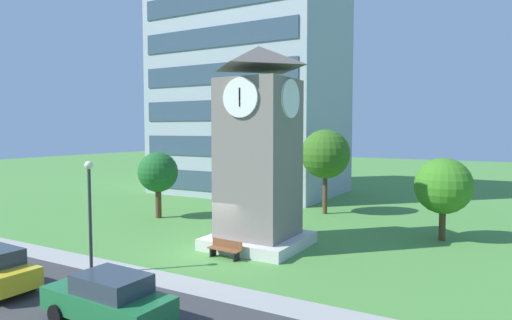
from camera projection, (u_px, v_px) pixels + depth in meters
ground_plane at (210, 254)px, 22.29m from camera, size 160.00×160.00×0.00m
street_asphalt at (63, 315)px, 14.92m from camera, size 120.00×7.20×0.01m
kerb_strip at (153, 277)px, 18.73m from camera, size 120.00×1.60×0.01m
office_building at (250, 80)px, 43.93m from camera, size 17.23×12.06×22.40m
clock_tower at (259, 158)px, 23.39m from camera, size 4.83×4.83×10.63m
park_bench at (225, 249)px, 21.47m from camera, size 1.83×0.62×0.88m
street_lamp at (90, 203)px, 18.97m from camera, size 0.36×0.36×4.93m
tree_by_building at (325, 154)px, 32.58m from camera, size 3.65×3.65×6.30m
tree_near_tower at (443, 186)px, 24.76m from camera, size 3.16×3.16×4.70m
tree_streetside at (158, 173)px, 31.16m from camera, size 2.83×2.83×4.69m
parked_car_green at (109, 299)px, 14.09m from camera, size 4.61×2.08×1.69m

